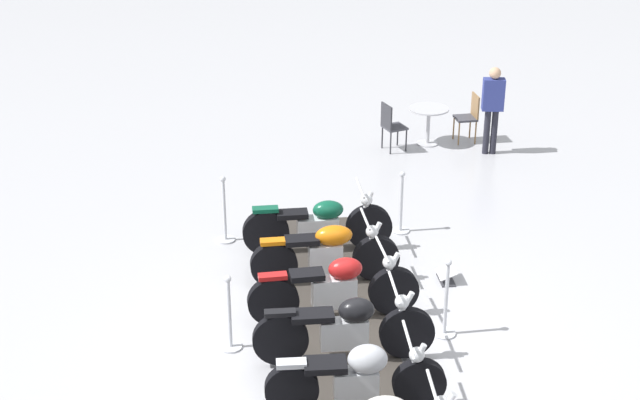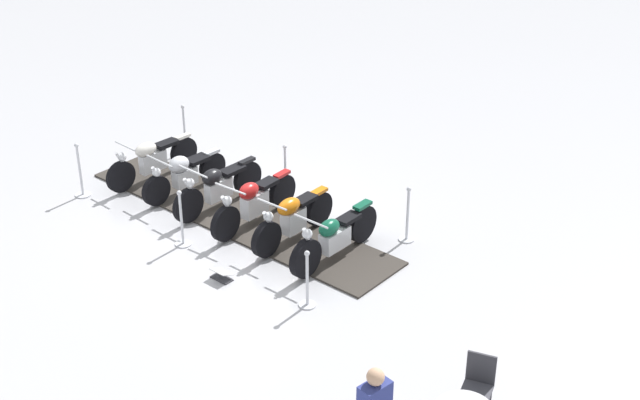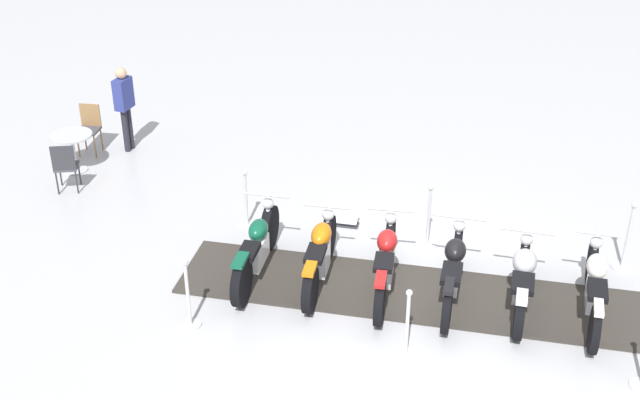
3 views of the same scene
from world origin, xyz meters
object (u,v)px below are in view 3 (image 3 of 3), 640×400
object	(u,v)px
motorcycle_black	(453,269)
info_placard	(347,222)
stanchion_right_mid	(428,225)
cafe_table	(72,143)
stanchion_left_mid	(407,333)
stanchion_right_front	(626,247)
motorcycle_forest	(257,248)
stanchion_left_rear	(189,303)
stanchion_right_rear	(246,206)
bystander_person	(124,101)
motorcycle_maroon	(386,261)
motorcycle_cream	(595,285)
motorcycle_copper	(320,254)
cafe_chair_near_table	(89,126)
motorcycle_chrome	(523,278)
cafe_chair_across_table	(65,165)

from	to	relation	value
motorcycle_black	info_placard	world-z (taller)	motorcycle_black
motorcycle_black	stanchion_right_mid	size ratio (longest dim) A/B	2.02
motorcycle_black	cafe_table	bearing A→B (deg)	71.09
motorcycle_black	stanchion_left_mid	bearing A→B (deg)	162.03
stanchion_right_front	stanchion_right_mid	world-z (taller)	stanchion_right_front
motorcycle_black	stanchion_right_mid	distance (m)	1.45
motorcycle_forest	stanchion_left_rear	size ratio (longest dim) A/B	2.06
stanchion_right_rear	bystander_person	size ratio (longest dim) A/B	0.61
motorcycle_maroon	cafe_table	xyz separation A→B (m)	(-3.75, -5.63, 0.06)
motorcycle_cream	stanchion_left_rear	world-z (taller)	stanchion_left_rear
stanchion_right_rear	info_placard	distance (m)	1.70
motorcycle_copper	cafe_chair_near_table	xyz separation A→B (m)	(-4.39, -4.57, 0.05)
motorcycle_cream	stanchion_left_rear	bearing A→B (deg)	107.05
stanchion_left_rear	cafe_table	world-z (taller)	stanchion_left_rear
info_placard	cafe_chair_near_table	xyz separation A→B (m)	(-2.72, -4.99, 0.48)
stanchion_right_front	bystander_person	distance (m)	9.43
stanchion_right_rear	motorcycle_forest	bearing A→B (deg)	11.75
motorcycle_cream	cafe_table	distance (m)	9.54
motorcycle_cream	bystander_person	world-z (taller)	bystander_person
motorcycle_forest	stanchion_right_front	bearing A→B (deg)	-76.28
motorcycle_chrome	motorcycle_copper	bearing A→B (deg)	92.32
motorcycle_black	stanchion_right_rear	bearing A→B (deg)	69.81
motorcycle_cream	info_placard	world-z (taller)	motorcycle_cream
stanchion_right_front	stanchion_left_rear	world-z (taller)	stanchion_right_front
cafe_chair_across_table	motorcycle_maroon	bearing A→B (deg)	-125.15
bystander_person	cafe_table	bearing A→B (deg)	-111.60
stanchion_left_mid	bystander_person	bearing A→B (deg)	-140.78
motorcycle_copper	cafe_table	xyz separation A→B (m)	(-3.57, -4.67, 0.06)
cafe_chair_near_table	stanchion_right_rear	bearing A→B (deg)	57.45
stanchion_right_rear	info_placard	xyz separation A→B (m)	(-0.04, 1.67, -0.29)
motorcycle_forest	cafe_table	bearing A→B (deg)	58.22
stanchion_left_rear	stanchion_left_mid	size ratio (longest dim) A/B	1.04
cafe_chair_near_table	motorcycle_black	bearing A→B (deg)	61.01
stanchion_left_mid	cafe_chair_near_table	distance (m)	8.35
motorcycle_chrome	motorcycle_maroon	distance (m)	1.95
stanchion_right_front	bystander_person	size ratio (longest dim) A/B	0.67
motorcycle_cream	cafe_table	xyz separation A→B (m)	(-4.30, -8.51, 0.06)
motorcycle_black	motorcycle_maroon	distance (m)	0.98
info_placard	cafe_chair_near_table	bearing A→B (deg)	162.29
motorcycle_maroon	cafe_chair_near_table	xyz separation A→B (m)	(-4.57, -5.53, 0.05)
stanchion_right_mid	cafe_chair_near_table	distance (m)	7.10
stanchion_right_front	cafe_table	world-z (taller)	stanchion_right_front
cafe_chair_near_table	info_placard	bearing A→B (deg)	68.64
stanchion_right_mid	info_placard	xyz separation A→B (m)	(-0.61, -1.28, -0.31)
motorcycle_forest	stanchion_left_rear	world-z (taller)	stanchion_left_rear
stanchion_right_mid	stanchion_right_rear	distance (m)	3.01
motorcycle_chrome	motorcycle_black	bearing A→B (deg)	92.28
motorcycle_black	motorcycle_copper	size ratio (longest dim) A/B	1.05
motorcycle_maroon	cafe_chair_across_table	size ratio (longest dim) A/B	2.43
motorcycle_chrome	info_placard	world-z (taller)	motorcycle_chrome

